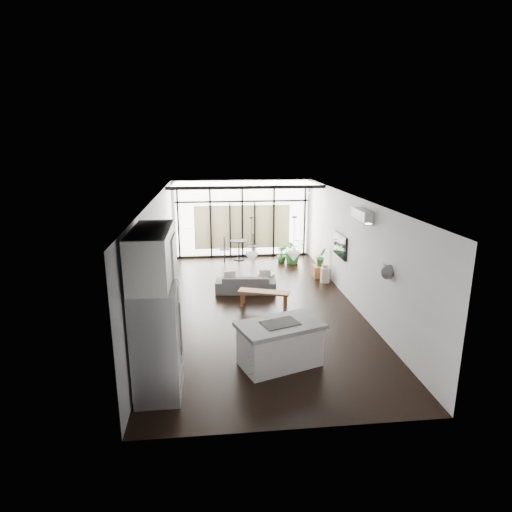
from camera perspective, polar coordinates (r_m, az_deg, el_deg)
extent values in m
cube|color=black|center=(11.23, 0.17, -6.57)|extent=(5.00, 10.00, 0.00)
cube|color=silver|center=(10.52, 0.18, 7.75)|extent=(5.00, 10.00, 0.00)
cube|color=silver|center=(10.82, -13.11, -0.02)|extent=(0.02, 10.00, 2.80)
cube|color=silver|center=(11.34, 12.83, 0.69)|extent=(0.02, 10.00, 2.80)
cube|color=silver|center=(15.66, -1.86, 5.00)|extent=(5.00, 0.02, 2.80)
cube|color=silver|center=(6.15, 5.43, -11.55)|extent=(5.00, 0.02, 2.80)
cube|color=black|center=(15.54, -1.82, 4.92)|extent=(5.00, 0.20, 2.80)
cube|color=silver|center=(14.49, -1.60, 9.65)|extent=(4.70, 1.90, 0.06)
cube|color=beige|center=(15.67, -1.83, 3.89)|extent=(3.50, 0.02, 1.60)
cube|color=silver|center=(8.28, 3.19, -11.65)|extent=(1.78, 1.39, 0.85)
cube|color=black|center=(8.09, 3.23, -8.92)|extent=(0.79, 0.65, 0.01)
cube|color=#97979C|center=(7.33, -13.07, -11.22)|extent=(0.74, 0.92, 1.90)
cube|color=silver|center=(7.83, -12.84, -6.73)|extent=(0.67, 0.70, 2.58)
cube|color=silver|center=(7.17, -13.70, 0.13)|extent=(0.62, 1.75, 0.86)
cone|color=silver|center=(8.05, -0.57, -0.24)|extent=(0.26, 0.26, 0.18)
cone|color=silver|center=(8.16, 5.03, -0.08)|extent=(0.26, 0.26, 0.18)
imported|color=#494A4C|center=(12.08, -1.37, -3.31)|extent=(1.74, 0.68, 0.66)
cube|color=brown|center=(11.07, 1.05, -5.73)|extent=(1.35, 0.73, 0.42)
cylinder|color=beige|center=(12.53, 1.35, -3.23)|extent=(0.61, 0.61, 0.41)
cube|color=brown|center=(13.60, 8.61, -2.02)|extent=(0.48, 0.48, 0.36)
imported|color=#28642A|center=(14.95, 4.98, 0.36)|extent=(1.02, 1.08, 0.71)
imported|color=#28642A|center=(15.07, 3.41, -0.23)|extent=(0.60, 0.69, 0.34)
imported|color=#28642A|center=(13.52, 8.66, -0.77)|extent=(0.49, 0.65, 0.26)
cylinder|color=beige|center=(13.08, 9.21, -2.29)|extent=(0.31, 0.31, 0.57)
cube|color=black|center=(15.36, -2.29, 0.66)|extent=(1.42, 0.89, 0.63)
cube|color=black|center=(12.27, 11.14, 1.40)|extent=(0.05, 1.10, 0.65)
cube|color=silver|center=(10.35, 13.95, 5.21)|extent=(0.22, 0.90, 0.30)
cube|color=black|center=(10.29, -13.31, 0.07)|extent=(0.04, 0.70, 0.90)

